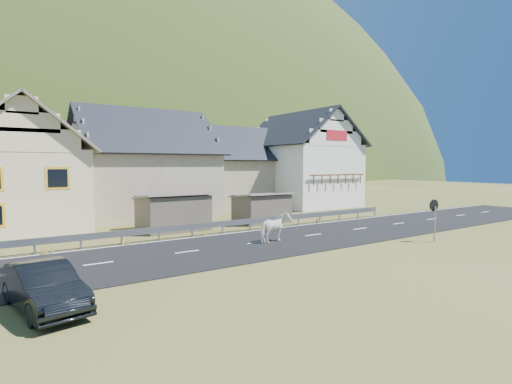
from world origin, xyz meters
TOP-DOWN VIEW (x-y plane):
  - ground at (0.00, 0.00)m, footprint 160.00×160.00m
  - road at (0.00, 0.00)m, footprint 60.00×7.00m
  - lane_markings at (0.00, 0.00)m, footprint 60.00×6.60m
  - guardrail at (-0.00, 3.68)m, footprint 28.10×0.09m
  - shed_left at (-2.00, 6.50)m, footprint 4.30×3.30m
  - shed_right at (4.50, 6.00)m, footprint 3.80×2.90m
  - house_cream at (-10.00, 12.00)m, footprint 7.80×9.80m
  - house_stone_a at (-1.00, 15.00)m, footprint 10.80×9.80m
  - house_stone_b at (9.00, 17.00)m, footprint 9.80×8.80m
  - house_white at (15.00, 14.00)m, footprint 8.80×10.80m
  - mountain at (5.00, 180.00)m, footprint 440.00×280.00m
  - horse at (0.89, -0.42)m, footprint 1.15×1.95m
  - car at (-10.50, -4.52)m, footprint 2.10×4.25m
  - traffic_mirror at (8.01, -5.07)m, footprint 0.64×0.21m

SIDE VIEW (x-z plane):
  - mountain at x=5.00m, z-range -150.00..110.00m
  - ground at x=0.00m, z-range 0.00..0.00m
  - road at x=0.00m, z-range 0.00..0.04m
  - lane_markings at x=0.00m, z-range 0.04..0.05m
  - guardrail at x=0.00m, z-range 0.19..0.94m
  - car at x=-10.50m, z-range 0.00..1.34m
  - horse at x=0.89m, z-range 0.04..1.59m
  - shed_right at x=4.50m, z-range -0.10..2.10m
  - shed_left at x=-2.00m, z-range -0.10..2.30m
  - traffic_mirror at x=8.01m, z-range 0.54..2.84m
  - house_stone_b at x=9.00m, z-range 0.19..8.29m
  - house_cream at x=-10.00m, z-range 0.21..8.51m
  - house_stone_a at x=-1.00m, z-range 0.18..9.08m
  - house_white at x=15.00m, z-range 0.21..9.91m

